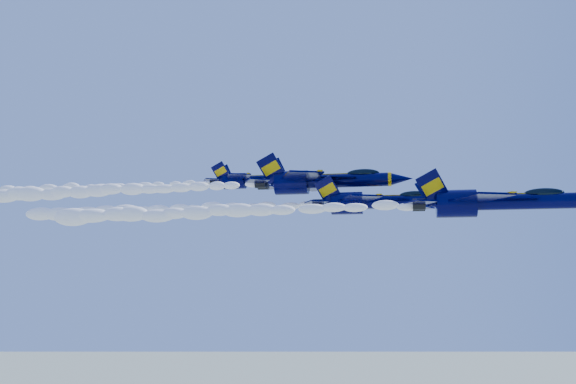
% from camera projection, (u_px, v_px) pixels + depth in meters
% --- Properties ---
extents(jet_lead, '(17.90, 14.69, 6.65)m').
position_uv_depth(jet_lead, '(494.00, 202.00, 54.66)').
color(jet_lead, '#00002F').
extents(smoke_trail_jet_lead, '(39.19, 1.99, 1.80)m').
position_uv_depth(smoke_trail_jet_lead, '(226.00, 212.00, 59.95)').
color(smoke_trail_jet_lead, white).
extents(jet_second, '(17.47, 14.33, 6.49)m').
position_uv_depth(jet_second, '(376.00, 202.00, 66.88)').
color(jet_second, '#00002F').
extents(smoke_trail_jet_second, '(39.19, 1.95, 1.75)m').
position_uv_depth(smoke_trail_jet_second, '(164.00, 210.00, 72.14)').
color(smoke_trail_jet_second, white).
extents(jet_third, '(19.82, 16.26, 7.37)m').
position_uv_depth(jet_third, '(322.00, 181.00, 71.03)').
color(jet_third, '#00002F').
extents(smoke_trail_jet_third, '(39.19, 2.21, 1.99)m').
position_uv_depth(smoke_trail_jet_third, '(119.00, 190.00, 76.48)').
color(smoke_trail_jet_third, white).
extents(jet_fourth, '(15.13, 12.41, 5.62)m').
position_uv_depth(jet_fourth, '(255.00, 180.00, 82.03)').
color(jet_fourth, '#00002F').
extents(smoke_trail_jet_fourth, '(39.19, 1.69, 1.52)m').
position_uv_depth(smoke_trail_jet_fourth, '(92.00, 188.00, 87.10)').
color(smoke_trail_jet_fourth, white).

